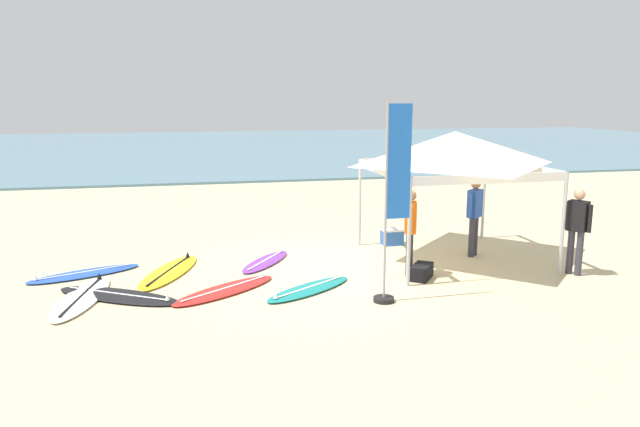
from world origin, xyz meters
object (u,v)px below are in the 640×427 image
Objects in this scene: surfboard_purple at (266,261)px; gear_bag_near_tent at (422,272)px; surfboard_teal at (309,289)px; banner_flag at (392,211)px; surfboard_red at (225,290)px; cooler_box at (392,236)px; canopy_tent at (455,149)px; surfboard_black at (119,296)px; person_orange at (410,227)px; surfboard_white at (82,297)px; surfboard_blue at (84,274)px; person_black at (577,226)px; surfboard_yellow at (169,272)px; person_blue at (474,212)px.

gear_bag_near_tent is at bearing -32.22° from surfboard_purple.
banner_flag is (1.25, -0.84, 1.54)m from surfboard_teal.
surfboard_red is 4.37× the size of cooler_box.
gear_bag_near_tent is (-1.17, -1.24, -2.25)m from canopy_tent.
surfboard_black is 1.43× the size of person_orange.
surfboard_black is at bearing -3.32° from surfboard_white.
cooler_box reaches higher than surfboard_blue.
surfboard_white is 1.37× the size of surfboard_purple.
canopy_tent is 1.68× the size of surfboard_teal.
person_black is at bearing 9.61° from banner_flag.
surfboard_white and surfboard_blue have the same top height.
surfboard_teal and surfboard_blue have the same top height.
surfboard_red is at bearing -3.03° from surfboard_white.
person_black and person_orange have the same top height.
surfboard_purple is at bearing 60.65° from surfboard_red.
person_orange reaches higher than surfboard_black.
surfboard_white is at bearing -138.99° from surfboard_yellow.
surfboard_blue and surfboard_black have the same top height.
gear_bag_near_tent is (0.18, -0.22, -0.85)m from person_orange.
surfboard_blue is at bearing 165.40° from gear_bag_near_tent.
gear_bag_near_tent is (6.41, -1.67, 0.10)m from surfboard_blue.
canopy_tent is at bearing 8.17° from surfboard_white.
surfboard_white is at bearing 176.97° from surfboard_red.
surfboard_purple and surfboard_red have the same top height.
banner_flag is (4.58, -1.22, 1.54)m from surfboard_black.
surfboard_black is at bearing 173.48° from surfboard_teal.
surfboard_red is at bearing -31.47° from surfboard_blue.
canopy_tent is 1.93× the size of person_black.
surfboard_black is 6.48m from cooler_box.
surfboard_black is 4.88× the size of cooler_box.
banner_flag reaches higher than surfboard_blue.
surfboard_teal is at bearing -33.84° from surfboard_yellow.
person_black is at bearing -3.68° from surfboard_red.
surfboard_teal is (2.49, -1.67, 0.00)m from surfboard_yellow.
surfboard_blue is at bearing 177.61° from person_blue.
surfboard_black is 4.06× the size of gear_bag_near_tent.
gear_bag_near_tent is at bearing -142.71° from person_blue.
canopy_tent reaches higher than gear_bag_near_tent.
surfboard_yellow is 1.27× the size of surfboard_teal.
surfboard_white is at bearing -159.06° from cooler_box.
surfboard_red is at bearing 176.32° from person_black.
person_blue reaches higher than surfboard_teal.
banner_flag reaches higher than surfboard_teal.
surfboard_white is (-1.45, -1.26, 0.00)m from surfboard_yellow.
person_blue is 0.50× the size of banner_flag.
cooler_box is at bearing 13.78° from surfboard_yellow.
person_orange reaches higher than surfboard_blue.
cooler_box is at bearing 82.58° from gear_bag_near_tent.
person_orange is 1.65m from banner_flag.
surfboard_blue is (-1.64, 0.24, 0.00)m from surfboard_yellow.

